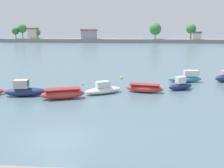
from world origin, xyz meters
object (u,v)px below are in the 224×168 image
at_px(moored_boat_2, 25,90).
at_px(moored_boat_3, 63,94).
at_px(moored_boat_5, 145,88).
at_px(moored_boat_7, 186,78).
at_px(mooring_buoy_3, 83,84).
at_px(moored_boat_4, 103,89).
at_px(moored_boat_6, 181,85).
at_px(mooring_buoy_1, 121,77).

relative_size(moored_boat_2, moored_boat_3, 0.99).
height_order(moored_boat_5, moored_boat_7, moored_boat_7).
xyz_separation_m(moored_boat_3, moored_boat_7, (14.76, 9.13, 0.04)).
distance_m(moored_boat_5, mooring_buoy_3, 8.54).
distance_m(moored_boat_3, moored_boat_5, 9.39).
bearing_deg(moored_boat_5, moored_boat_4, -160.65).
height_order(moored_boat_3, moored_boat_5, moored_boat_3).
height_order(moored_boat_3, moored_boat_7, moored_boat_7).
xyz_separation_m(moored_boat_3, moored_boat_6, (13.18, 4.79, 0.03)).
xyz_separation_m(moored_boat_2, mooring_buoy_1, (10.28, 9.82, -0.44)).
relative_size(moored_boat_4, moored_boat_6, 1.32).
xyz_separation_m(moored_boat_6, mooring_buoy_1, (-7.37, 5.79, -0.38)).
distance_m(moored_boat_4, mooring_buoy_1, 8.43).
bearing_deg(moored_boat_7, mooring_buoy_3, -174.23).
xyz_separation_m(moored_boat_7, mooring_buoy_3, (-13.87, -2.65, -0.45)).
relative_size(moored_boat_4, moored_boat_5, 1.02).
height_order(moored_boat_2, moored_boat_4, moored_boat_2).
bearing_deg(moored_boat_6, mooring_buoy_1, 114.44).
relative_size(moored_boat_3, moored_boat_4, 1.06).
xyz_separation_m(moored_boat_4, moored_boat_5, (4.75, 0.93, -0.01)).
xyz_separation_m(moored_boat_7, mooring_buoy_1, (-8.95, 1.46, -0.39)).
bearing_deg(moored_boat_7, moored_boat_4, -152.68).
relative_size(moored_boat_2, mooring_buoy_1, 12.70).
bearing_deg(mooring_buoy_3, mooring_buoy_1, 39.86).
distance_m(moored_boat_7, mooring_buoy_1, 9.08).
distance_m(moored_boat_4, moored_boat_6, 9.45).
relative_size(moored_boat_2, moored_boat_6, 1.38).
height_order(moored_boat_2, moored_boat_7, moored_boat_2).
bearing_deg(moored_boat_2, moored_boat_6, 2.46).
xyz_separation_m(moored_boat_3, mooring_buoy_1, (5.81, 10.59, -0.35)).
height_order(moored_boat_3, moored_boat_4, moored_boat_4).
relative_size(moored_boat_2, moored_boat_7, 1.02).
bearing_deg(moored_boat_6, mooring_buoy_3, 144.79).
relative_size(moored_boat_5, moored_boat_6, 1.29).
height_order(moored_boat_4, moored_boat_6, moored_boat_6).
bearing_deg(moored_boat_4, moored_boat_5, -17.51).
bearing_deg(moored_boat_4, moored_boat_3, -178.54).
bearing_deg(mooring_buoy_1, moored_boat_3, -118.77).
xyz_separation_m(moored_boat_2, moored_boat_3, (4.47, -0.76, -0.09)).
xyz_separation_m(moored_boat_4, mooring_buoy_1, (1.75, 8.24, -0.30)).
bearing_deg(moored_boat_3, moored_boat_7, 13.95).
distance_m(moored_boat_2, moored_boat_6, 18.11).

